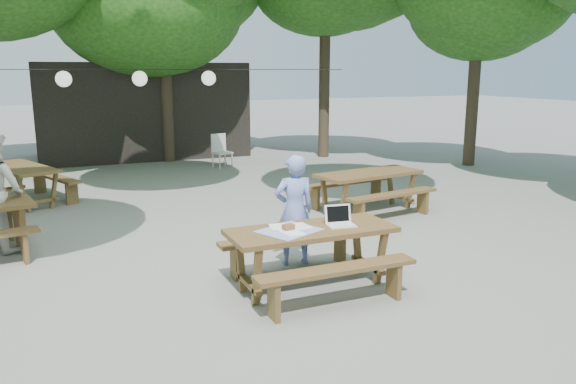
% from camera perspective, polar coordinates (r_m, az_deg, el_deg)
% --- Properties ---
extents(ground, '(80.00, 80.00, 0.00)m').
position_cam_1_polar(ground, '(7.94, -5.59, -6.79)').
color(ground, slate).
rests_on(ground, ground).
extents(pavilion, '(6.00, 3.00, 2.80)m').
position_cam_1_polar(pavilion, '(17.91, -14.70, 8.09)').
color(pavilion, black).
rests_on(pavilion, ground).
extents(main_picnic_table, '(2.00, 1.58, 0.75)m').
position_cam_1_polar(main_picnic_table, '(6.79, 2.37, -6.63)').
color(main_picnic_table, '#51341C').
rests_on(main_picnic_table, ground).
extents(picnic_table_ne, '(2.12, 1.85, 0.75)m').
position_cam_1_polar(picnic_table_ne, '(10.50, 8.17, 0.07)').
color(picnic_table_ne, '#51341C').
rests_on(picnic_table_ne, ground).
extents(picnic_table_far_w, '(2.19, 2.36, 0.75)m').
position_cam_1_polar(picnic_table_far_w, '(12.21, -25.42, 0.71)').
color(picnic_table_far_w, '#51341C').
rests_on(picnic_table_far_w, ground).
extents(woman, '(0.59, 0.43, 1.50)m').
position_cam_1_polar(woman, '(7.52, 0.64, -1.86)').
color(woman, '#7B8CE0').
rests_on(woman, ground).
extents(plastic_chair, '(0.52, 0.52, 0.90)m').
position_cam_1_polar(plastic_chair, '(15.35, -6.72, 3.47)').
color(plastic_chair, silver).
rests_on(plastic_chair, ground).
extents(laptop, '(0.36, 0.30, 0.24)m').
position_cam_1_polar(laptop, '(6.82, 5.26, -2.85)').
color(laptop, white).
rests_on(laptop, main_picnic_table).
extents(tabletop_clutter, '(0.82, 0.77, 0.08)m').
position_cam_1_polar(tabletop_clutter, '(6.57, 0.10, -3.85)').
color(tabletop_clutter, '#3554B5').
rests_on(tabletop_clutter, main_picnic_table).
extents(paper_lanterns, '(9.00, 0.34, 0.38)m').
position_cam_1_polar(paper_lanterns, '(13.32, -14.77, 11.10)').
color(paper_lanterns, black).
rests_on(paper_lanterns, ground).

